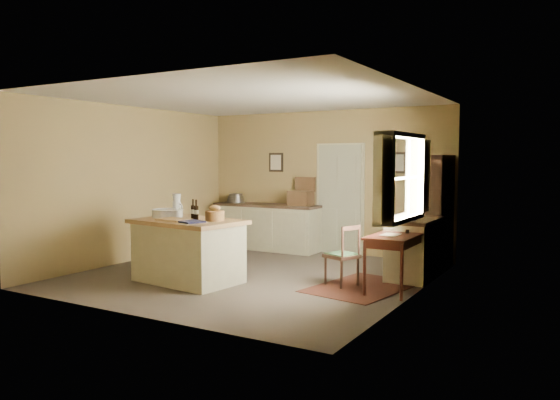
# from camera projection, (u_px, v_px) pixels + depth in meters

# --- Properties ---
(ground) EXTENTS (5.00, 5.00, 0.00)m
(ground) POSITION_uv_depth(u_px,v_px,m) (253.00, 275.00, 8.38)
(ground) COLOR brown
(ground) RESTS_ON ground
(wall_back) EXTENTS (5.00, 0.10, 2.70)m
(wall_back) POSITION_uv_depth(u_px,v_px,m) (324.00, 182.00, 10.44)
(wall_back) COLOR #9C8048
(wall_back) RESTS_ON ground
(wall_front) EXTENTS (5.00, 0.10, 2.70)m
(wall_front) POSITION_uv_depth(u_px,v_px,m) (131.00, 198.00, 6.13)
(wall_front) COLOR #9C8048
(wall_front) RESTS_ON ground
(wall_left) EXTENTS (0.10, 5.00, 2.70)m
(wall_left) POSITION_uv_depth(u_px,v_px,m) (133.00, 184.00, 9.54)
(wall_left) COLOR #9C8048
(wall_left) RESTS_ON ground
(wall_right) EXTENTS (0.10, 5.00, 2.70)m
(wall_right) POSITION_uv_depth(u_px,v_px,m) (415.00, 193.00, 7.03)
(wall_right) COLOR #9C8048
(wall_right) RESTS_ON ground
(ceiling) EXTENTS (5.00, 5.00, 0.00)m
(ceiling) POSITION_uv_depth(u_px,v_px,m) (252.00, 98.00, 8.18)
(ceiling) COLOR silver
(ceiling) RESTS_ON wall_back
(door) EXTENTS (0.97, 0.06, 2.11)m
(door) POSITION_uv_depth(u_px,v_px,m) (340.00, 198.00, 10.26)
(door) COLOR #AAAD8F
(door) RESTS_ON ground
(framed_prints) EXTENTS (2.82, 0.02, 0.38)m
(framed_prints) POSITION_uv_depth(u_px,v_px,m) (333.00, 163.00, 10.29)
(framed_prints) COLOR black
(framed_prints) RESTS_ON ground
(window) EXTENTS (0.25, 1.99, 1.12)m
(window) POSITION_uv_depth(u_px,v_px,m) (404.00, 178.00, 6.88)
(window) COLOR beige
(window) RESTS_ON ground
(work_island) EXTENTS (1.67, 1.19, 1.20)m
(work_island) POSITION_uv_depth(u_px,v_px,m) (188.00, 249.00, 7.92)
(work_island) COLOR beige
(work_island) RESTS_ON ground
(sideboard) EXTENTS (2.19, 0.62, 1.18)m
(sideboard) POSITION_uv_depth(u_px,v_px,m) (268.00, 225.00, 10.79)
(sideboard) COLOR beige
(sideboard) RESTS_ON ground
(rug) EXTENTS (1.36, 1.77, 0.01)m
(rug) POSITION_uv_depth(u_px,v_px,m) (362.00, 287.00, 7.59)
(rug) COLOR #411811
(rug) RESTS_ON ground
(writing_desk) EXTENTS (0.58, 0.94, 0.82)m
(writing_desk) POSITION_uv_depth(u_px,v_px,m) (394.00, 242.00, 7.31)
(writing_desk) COLOR #3C160F
(writing_desk) RESTS_ON ground
(desk_chair) EXTENTS (0.51, 0.51, 0.84)m
(desk_chair) POSITION_uv_depth(u_px,v_px,m) (342.00, 256.00, 7.67)
(desk_chair) COLOR black
(desk_chair) RESTS_ON ground
(right_cabinet) EXTENTS (0.62, 1.11, 0.99)m
(right_cabinet) POSITION_uv_depth(u_px,v_px,m) (414.00, 248.00, 8.14)
(right_cabinet) COLOR beige
(right_cabinet) RESTS_ON ground
(shelving_unit) EXTENTS (0.31, 0.83, 1.85)m
(shelving_unit) POSITION_uv_depth(u_px,v_px,m) (441.00, 212.00, 8.86)
(shelving_unit) COLOR black
(shelving_unit) RESTS_ON ground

